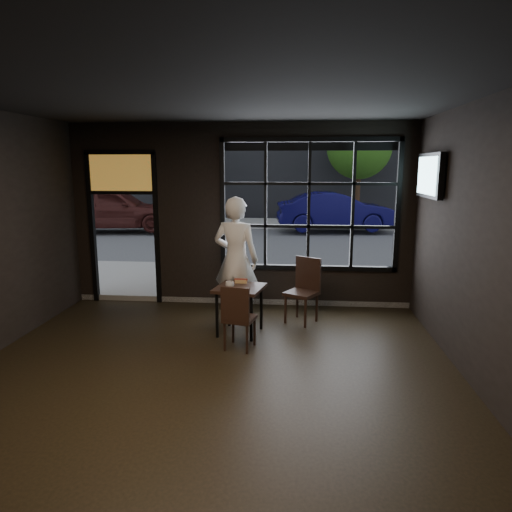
# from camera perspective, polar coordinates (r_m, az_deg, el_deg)

# --- Properties ---
(floor) EXTENTS (6.00, 7.00, 0.02)m
(floor) POSITION_cam_1_polar(r_m,az_deg,el_deg) (5.15, -6.92, -17.57)
(floor) COLOR black
(floor) RESTS_ON ground
(ceiling) EXTENTS (6.00, 7.00, 0.02)m
(ceiling) POSITION_cam_1_polar(r_m,az_deg,el_deg) (4.58, -7.92, 20.46)
(ceiling) COLOR black
(ceiling) RESTS_ON ground
(wall_right) EXTENTS (0.04, 7.00, 3.20)m
(wall_right) POSITION_cam_1_polar(r_m,az_deg,el_deg) (4.93, 29.09, -0.33)
(wall_right) COLOR black
(wall_right) RESTS_ON ground
(window_frame) EXTENTS (3.06, 0.12, 2.28)m
(window_frame) POSITION_cam_1_polar(r_m,az_deg,el_deg) (7.94, 6.63, 6.32)
(window_frame) COLOR black
(window_frame) RESTS_ON ground
(stained_transom) EXTENTS (1.20, 0.06, 0.70)m
(stained_transom) POSITION_cam_1_polar(r_m,az_deg,el_deg) (8.49, -16.50, 9.97)
(stained_transom) COLOR orange
(stained_transom) RESTS_ON ground
(street_asphalt) EXTENTS (60.00, 41.00, 0.04)m
(street_asphalt) POSITION_cam_1_polar(r_m,az_deg,el_deg) (28.54, 3.07, 6.18)
(street_asphalt) COLOR #545456
(street_asphalt) RESTS_ON ground
(building_across) EXTENTS (28.00, 12.00, 15.00)m
(building_across) POSITION_cam_1_polar(r_m,az_deg,el_deg) (27.89, 3.16, 21.57)
(building_across) COLOR #5B5956
(building_across) RESTS_ON ground
(cafe_table) EXTENTS (0.79, 0.79, 0.72)m
(cafe_table) POSITION_cam_1_polar(r_m,az_deg,el_deg) (6.83, -2.06, -6.75)
(cafe_table) COLOR black
(cafe_table) RESTS_ON floor
(chair_near) EXTENTS (0.47, 0.47, 0.91)m
(chair_near) POSITION_cam_1_polar(r_m,az_deg,el_deg) (6.26, -2.05, -7.55)
(chair_near) COLOR black
(chair_near) RESTS_ON floor
(chair_window) EXTENTS (0.61, 0.61, 1.03)m
(chair_window) POSITION_cam_1_polar(r_m,az_deg,el_deg) (7.28, 5.71, -4.38)
(chair_window) COLOR black
(chair_window) RESTS_ON floor
(man) EXTENTS (0.81, 0.62, 2.00)m
(man) POSITION_cam_1_polar(r_m,az_deg,el_deg) (7.25, -2.52, -0.45)
(man) COLOR white
(man) RESTS_ON floor
(hotdog) EXTENTS (0.20, 0.09, 0.06)m
(hotdog) POSITION_cam_1_polar(r_m,az_deg,el_deg) (6.92, -1.89, -3.15)
(hotdog) COLOR tan
(hotdog) RESTS_ON cafe_table
(cup) EXTENTS (0.14, 0.14, 0.10)m
(cup) POSITION_cam_1_polar(r_m,az_deg,el_deg) (6.65, -3.30, -3.61)
(cup) COLOR silver
(cup) RESTS_ON cafe_table
(tv) EXTENTS (0.13, 1.11, 0.65)m
(tv) POSITION_cam_1_polar(r_m,az_deg,el_deg) (7.23, 20.95, 9.37)
(tv) COLOR black
(tv) RESTS_ON wall_right
(navy_car) EXTENTS (4.45, 1.98, 1.42)m
(navy_car) POSITION_cam_1_polar(r_m,az_deg,el_deg) (17.34, 9.88, 5.55)
(navy_car) COLOR #090738
(navy_car) RESTS_ON street_asphalt
(maroon_car) EXTENTS (4.87, 2.51, 1.58)m
(maroon_car) POSITION_cam_1_polar(r_m,az_deg,el_deg) (17.93, -17.31, 5.65)
(maroon_car) COLOR #3C1613
(maroon_car) RESTS_ON street_asphalt
(tree_left) EXTENTS (2.23, 2.23, 3.80)m
(tree_left) POSITION_cam_1_polar(r_m,az_deg,el_deg) (19.45, -8.17, 11.71)
(tree_left) COLOR #332114
(tree_left) RESTS_ON street_asphalt
(tree_right) EXTENTS (2.70, 2.70, 4.61)m
(tree_right) POSITION_cam_1_polar(r_m,az_deg,el_deg) (19.95, 12.79, 13.16)
(tree_right) COLOR #332114
(tree_right) RESTS_ON street_asphalt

